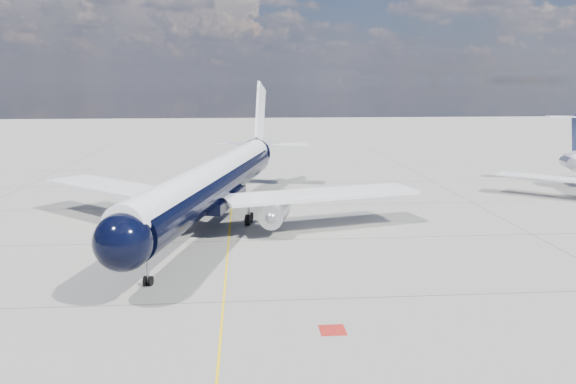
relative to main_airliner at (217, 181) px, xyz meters
name	(u,v)px	position (x,y,z in m)	size (l,w,h in m)	color
ground	(232,198)	(1.29, 13.00, -4.64)	(320.00, 320.00, 0.00)	gray
taxiway_centerline	(232,207)	(1.29, 8.00, -4.64)	(0.16, 160.00, 0.01)	#EEB60C
red_marking	(333,330)	(8.09, -27.00, -4.64)	(1.60, 1.60, 0.01)	maroon
main_airliner	(217,181)	(0.00, 0.00, 0.00)	(41.38, 51.15, 14.96)	black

